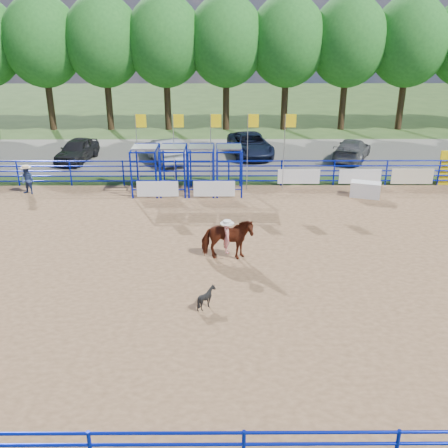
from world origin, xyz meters
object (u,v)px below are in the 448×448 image
(horse_and_rider, at_px, (227,238))
(car_d, at_px, (352,150))
(announcer_table, at_px, (365,190))
(calf, at_px, (207,298))
(spectator_cowboy, at_px, (27,180))
(car_a, at_px, (77,150))
(car_b, at_px, (165,150))
(car_c, at_px, (250,144))

(horse_and_rider, distance_m, car_d, 17.51)
(announcer_table, relative_size, calf, 2.12)
(horse_and_rider, bearing_deg, car_d, 60.44)
(spectator_cowboy, distance_m, car_a, 6.95)
(car_a, relative_size, car_b, 0.93)
(car_b, height_order, car_c, car_b)
(announcer_table, xyz_separation_m, spectator_cowboy, (-18.20, 0.62, 0.39))
(horse_and_rider, distance_m, car_c, 16.56)
(car_b, height_order, car_d, car_b)
(car_b, xyz_separation_m, car_d, (12.58, 0.47, -0.08))
(horse_and_rider, height_order, calf, horse_and_rider)
(car_c, bearing_deg, horse_and_rider, -105.16)
(car_c, relative_size, car_d, 1.14)
(spectator_cowboy, height_order, car_b, spectator_cowboy)
(spectator_cowboy, height_order, car_d, spectator_cowboy)
(announcer_table, distance_m, calf, 13.77)
(calf, bearing_deg, announcer_table, -42.10)
(calf, xyz_separation_m, car_c, (2.52, 20.06, 0.39))
(calf, bearing_deg, car_a, 20.66)
(spectator_cowboy, bearing_deg, car_b, 44.56)
(announcer_table, height_order, car_c, car_c)
(horse_and_rider, bearing_deg, car_c, 83.75)
(announcer_table, distance_m, car_a, 18.92)
(horse_and_rider, relative_size, car_a, 0.51)
(announcer_table, xyz_separation_m, car_d, (1.16, 7.76, 0.28))
(calf, height_order, car_c, car_c)
(horse_and_rider, distance_m, spectator_cowboy, 13.43)
(calf, relative_size, car_c, 0.13)
(horse_and_rider, xyz_separation_m, calf, (-0.72, -3.60, -0.55))
(announcer_table, distance_m, horse_and_rider, 10.58)
(announcer_table, relative_size, car_d, 0.32)
(spectator_cowboy, relative_size, car_a, 0.36)
(car_a, distance_m, car_b, 5.94)
(car_b, distance_m, car_c, 5.99)
(horse_and_rider, xyz_separation_m, spectator_cowboy, (-10.72, 8.09, -0.11))
(car_c, bearing_deg, announcer_table, -66.65)
(announcer_table, bearing_deg, car_c, 122.26)
(announcer_table, bearing_deg, car_b, 147.43)
(car_b, bearing_deg, horse_and_rider, 81.87)
(car_c, distance_m, car_d, 6.95)
(announcer_table, distance_m, car_c, 10.64)
(spectator_cowboy, xyz_separation_m, car_b, (6.78, 6.67, -0.03))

